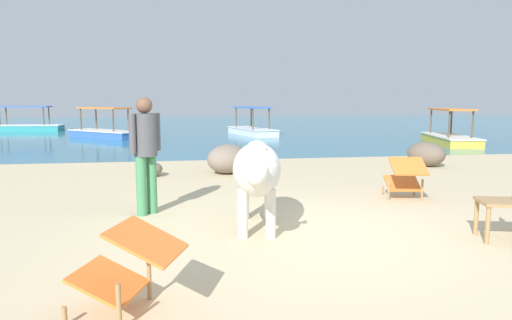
% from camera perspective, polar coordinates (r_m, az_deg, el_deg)
% --- Properties ---
extents(sand_beach, '(18.00, 14.00, 0.04)m').
position_cam_1_polar(sand_beach, '(5.53, 6.86, -9.45)').
color(sand_beach, '#CCB78E').
rests_on(sand_beach, ground).
extents(water_surface, '(60.00, 36.00, 0.03)m').
position_cam_1_polar(water_surface, '(27.17, -6.04, 4.01)').
color(water_surface, teal).
rests_on(water_surface, ground).
extents(cow, '(0.82, 2.00, 1.12)m').
position_cam_1_polar(cow, '(5.57, 0.09, -1.27)').
color(cow, silver).
rests_on(cow, sand_beach).
extents(deck_chair_near, '(0.68, 0.86, 0.68)m').
position_cam_1_polar(deck_chair_near, '(7.66, 18.00, -1.89)').
color(deck_chair_near, '#A37A4C').
rests_on(deck_chair_near, sand_beach).
extents(deck_chair_far, '(0.90, 0.76, 0.68)m').
position_cam_1_polar(deck_chair_far, '(3.60, -15.62, -12.26)').
color(deck_chair_far, '#A37A4C').
rests_on(deck_chair_far, sand_beach).
extents(person_standing, '(0.40, 0.37, 1.62)m').
position_cam_1_polar(person_standing, '(6.47, -13.54, 1.62)').
color(person_standing, '#428956').
rests_on(person_standing, sand_beach).
extents(shore_rock_large, '(1.07, 1.16, 0.59)m').
position_cam_1_polar(shore_rock_large, '(11.76, 20.33, 0.70)').
color(shore_rock_large, '#6B5B4C').
rests_on(shore_rock_large, sand_beach).
extents(shore_rock_medium, '(1.29, 1.30, 0.63)m').
position_cam_1_polar(shore_rock_medium, '(9.96, -3.50, 0.14)').
color(shore_rock_medium, gray).
rests_on(shore_rock_medium, sand_beach).
extents(shore_rock_small, '(0.74, 0.74, 0.31)m').
position_cam_1_polar(shore_rock_small, '(9.81, -13.03, -1.10)').
color(shore_rock_small, '#756651').
rests_on(shore_rock_small, sand_beach).
extents(boat_white, '(1.95, 3.84, 1.29)m').
position_cam_1_polar(boat_white, '(21.22, -0.50, 3.87)').
color(boat_white, white).
rests_on(boat_white, water_surface).
extents(boat_blue, '(3.44, 3.38, 1.29)m').
position_cam_1_polar(boat_blue, '(20.63, -18.24, 3.40)').
color(boat_blue, '#3866B7').
rests_on(boat_blue, water_surface).
extents(boat_yellow, '(2.01, 3.84, 1.29)m').
position_cam_1_polar(boat_yellow, '(18.24, 22.88, 2.70)').
color(boat_yellow, gold).
rests_on(boat_yellow, water_surface).
extents(boat_teal, '(3.74, 1.41, 1.29)m').
position_cam_1_polar(boat_teal, '(26.74, -26.68, 3.82)').
color(boat_teal, teal).
rests_on(boat_teal, water_surface).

